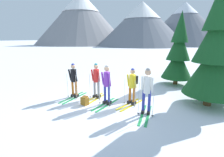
{
  "coord_description": "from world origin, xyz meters",
  "views": [
    {
      "loc": [
        2.46,
        -6.5,
        2.86
      ],
      "look_at": [
        0.16,
        0.26,
        1.05
      ],
      "focal_mm": 25.49,
      "sensor_mm": 36.0,
      "label": 1
    }
  ],
  "objects_px": {
    "skier_in_white": "(147,89)",
    "backpack_on_snow_front": "(85,101)",
    "skier_in_black": "(74,79)",
    "skier_in_red": "(96,79)",
    "skier_in_purple": "(107,83)",
    "skier_in_yellow": "(132,85)",
    "pine_tree_far": "(178,52)",
    "pine_tree_near": "(216,49)"
  },
  "relations": [
    {
      "from": "pine_tree_near",
      "to": "pine_tree_far",
      "type": "relative_size",
      "value": 1.2
    },
    {
      "from": "skier_in_yellow",
      "to": "backpack_on_snow_front",
      "type": "xyz_separation_m",
      "value": [
        -1.96,
        -0.73,
        -0.72
      ]
    },
    {
      "from": "pine_tree_far",
      "to": "backpack_on_snow_front",
      "type": "relative_size",
      "value": 11.47
    },
    {
      "from": "skier_in_red",
      "to": "skier_in_purple",
      "type": "xyz_separation_m",
      "value": [
        0.76,
        -0.56,
        0.02
      ]
    },
    {
      "from": "skier_in_red",
      "to": "skier_in_black",
      "type": "bearing_deg",
      "value": -165.66
    },
    {
      "from": "skier_in_red",
      "to": "skier_in_yellow",
      "type": "xyz_separation_m",
      "value": [
        1.81,
        -0.2,
        -0.04
      ]
    },
    {
      "from": "skier_in_white",
      "to": "skier_in_red",
      "type": "bearing_deg",
      "value": 158.87
    },
    {
      "from": "pine_tree_far",
      "to": "pine_tree_near",
      "type": "bearing_deg",
      "value": -68.73
    },
    {
      "from": "skier_in_white",
      "to": "backpack_on_snow_front",
      "type": "bearing_deg",
      "value": 179.19
    },
    {
      "from": "skier_in_black",
      "to": "skier_in_white",
      "type": "bearing_deg",
      "value": -11.02
    },
    {
      "from": "skier_in_black",
      "to": "skier_in_yellow",
      "type": "bearing_deg",
      "value": 1.43
    },
    {
      "from": "skier_in_white",
      "to": "pine_tree_far",
      "type": "relative_size",
      "value": 0.41
    },
    {
      "from": "skier_in_black",
      "to": "skier_in_purple",
      "type": "xyz_separation_m",
      "value": [
        1.83,
        -0.29,
        0.04
      ]
    },
    {
      "from": "skier_in_black",
      "to": "pine_tree_far",
      "type": "distance_m",
      "value": 6.45
    },
    {
      "from": "skier_in_black",
      "to": "pine_tree_near",
      "type": "relative_size",
      "value": 0.33
    },
    {
      "from": "skier_in_red",
      "to": "skier_in_white",
      "type": "xyz_separation_m",
      "value": [
        2.52,
        -0.97,
        0.06
      ]
    },
    {
      "from": "pine_tree_near",
      "to": "backpack_on_snow_front",
      "type": "distance_m",
      "value": 5.85
    },
    {
      "from": "skier_in_black",
      "to": "skier_in_yellow",
      "type": "height_order",
      "value": "skier_in_black"
    },
    {
      "from": "skier_in_white",
      "to": "pine_tree_near",
      "type": "xyz_separation_m",
      "value": [
        2.45,
        1.74,
        1.43
      ]
    },
    {
      "from": "skier_in_white",
      "to": "pine_tree_far",
      "type": "bearing_deg",
      "value": 75.24
    },
    {
      "from": "pine_tree_far",
      "to": "backpack_on_snow_front",
      "type": "distance_m",
      "value": 6.45
    },
    {
      "from": "pine_tree_far",
      "to": "skier_in_white",
      "type": "bearing_deg",
      "value": -104.76
    },
    {
      "from": "skier_in_red",
      "to": "skier_in_yellow",
      "type": "relative_size",
      "value": 1.04
    },
    {
      "from": "pine_tree_near",
      "to": "skier_in_yellow",
      "type": "bearing_deg",
      "value": -162.96
    },
    {
      "from": "skier_in_purple",
      "to": "pine_tree_near",
      "type": "bearing_deg",
      "value": 17.49
    },
    {
      "from": "skier_in_yellow",
      "to": "backpack_on_snow_front",
      "type": "distance_m",
      "value": 2.21
    },
    {
      "from": "skier_in_yellow",
      "to": "skier_in_black",
      "type": "bearing_deg",
      "value": -178.57
    },
    {
      "from": "skier_in_purple",
      "to": "skier_in_white",
      "type": "distance_m",
      "value": 1.81
    },
    {
      "from": "skier_in_purple",
      "to": "backpack_on_snow_front",
      "type": "distance_m",
      "value": 1.25
    },
    {
      "from": "skier_in_purple",
      "to": "skier_in_red",
      "type": "bearing_deg",
      "value": 143.34
    },
    {
      "from": "skier_in_white",
      "to": "pine_tree_near",
      "type": "bearing_deg",
      "value": 35.36
    },
    {
      "from": "skier_in_black",
      "to": "skier_in_purple",
      "type": "bearing_deg",
      "value": -8.95
    },
    {
      "from": "skier_in_purple",
      "to": "skier_in_white",
      "type": "relative_size",
      "value": 0.97
    },
    {
      "from": "skier_in_black",
      "to": "pine_tree_far",
      "type": "height_order",
      "value": "pine_tree_far"
    },
    {
      "from": "skier_in_black",
      "to": "skier_in_white",
      "type": "relative_size",
      "value": 0.98
    },
    {
      "from": "skier_in_white",
      "to": "pine_tree_far",
      "type": "distance_m",
      "value": 5.07
    },
    {
      "from": "skier_in_red",
      "to": "skier_in_yellow",
      "type": "height_order",
      "value": "skier_in_red"
    },
    {
      "from": "skier_in_black",
      "to": "skier_in_purple",
      "type": "relative_size",
      "value": 1.01
    },
    {
      "from": "skier_in_purple",
      "to": "pine_tree_near",
      "type": "distance_m",
      "value": 4.66
    },
    {
      "from": "skier_in_white",
      "to": "skier_in_purple",
      "type": "bearing_deg",
      "value": 166.86
    },
    {
      "from": "skier_in_black",
      "to": "skier_in_red",
      "type": "xyz_separation_m",
      "value": [
        1.07,
        0.27,
        0.02
      ]
    },
    {
      "from": "skier_in_black",
      "to": "pine_tree_near",
      "type": "height_order",
      "value": "pine_tree_near"
    }
  ]
}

